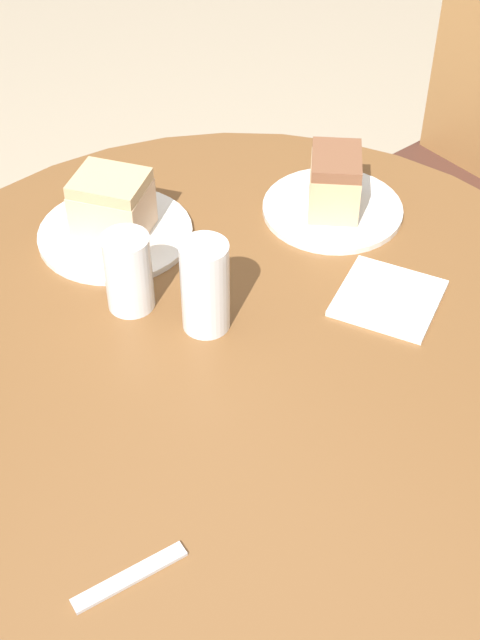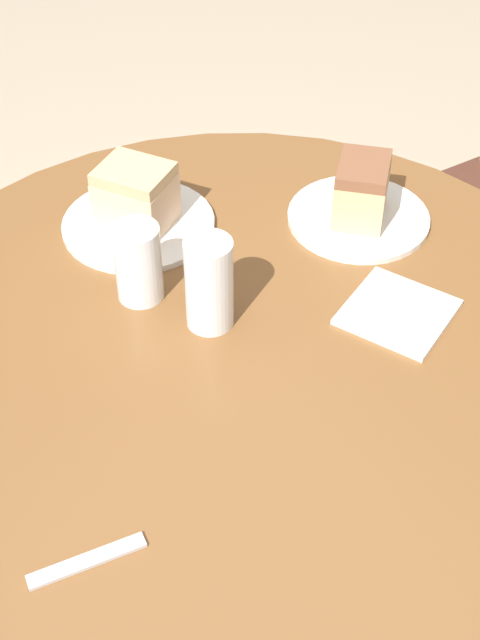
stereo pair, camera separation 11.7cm
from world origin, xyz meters
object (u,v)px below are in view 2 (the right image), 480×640
at_px(plate_far, 358,218).
at_px(cake_slice_far, 361,190).
at_px(cake_slice_near, 136,196).
at_px(plate_near, 139,224).
at_px(glass_water, 209,288).
at_px(glass_lemonade, 139,266).

xyz_separation_m(plate_far, cake_slice_far, (0.00, 0.00, 0.05)).
bearing_deg(plate_far, cake_slice_near, -127.55).
bearing_deg(plate_near, cake_slice_far, 52.45).
relative_size(plate_near, plate_far, 1.07).
relative_size(cake_slice_near, glass_water, 0.98).
relative_size(plate_far, glass_water, 1.62).
bearing_deg(cake_slice_near, plate_far, 52.45).
bearing_deg(cake_slice_near, glass_lemonade, -34.15).
bearing_deg(glass_water, glass_lemonade, -159.34).
bearing_deg(glass_lemonade, cake_slice_near, 145.85).
bearing_deg(cake_slice_near, glass_water, -11.79).
distance_m(cake_slice_near, glass_water, 0.25).
bearing_deg(glass_lemonade, cake_slice_far, 78.12).
bearing_deg(plate_far, cake_slice_far, 0.00).
bearing_deg(cake_slice_near, cake_slice_far, 52.45).
bearing_deg(glass_lemonade, plate_far, 78.12).
xyz_separation_m(plate_near, cake_slice_far, (0.21, 0.27, 0.05)).
bearing_deg(plate_near, plate_far, 52.45).
xyz_separation_m(plate_near, cake_slice_near, (0.00, -0.00, 0.05)).
height_order(cake_slice_far, glass_lemonade, glass_lemonade).
xyz_separation_m(cake_slice_near, glass_water, (0.24, -0.05, 0.00)).
bearing_deg(plate_near, glass_water, -11.79).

